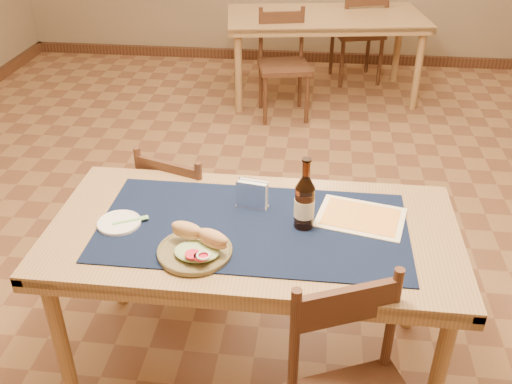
# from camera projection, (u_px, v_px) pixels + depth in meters

# --- Properties ---
(room) EXTENTS (6.04, 7.04, 2.84)m
(room) POSITION_uv_depth(u_px,v_px,m) (274.00, 7.00, 2.56)
(room) COLOR olive
(room) RESTS_ON ground
(main_table) EXTENTS (1.60, 0.80, 0.75)m
(main_table) POSITION_uv_depth(u_px,v_px,m) (253.00, 244.00, 2.27)
(main_table) COLOR #9E774A
(main_table) RESTS_ON ground
(placemat) EXTENTS (1.20, 0.60, 0.01)m
(placemat) POSITION_uv_depth(u_px,v_px,m) (253.00, 226.00, 2.23)
(placemat) COLOR #0D1732
(placemat) RESTS_ON main_table
(baseboard) EXTENTS (6.00, 7.00, 0.10)m
(baseboard) POSITION_uv_depth(u_px,v_px,m) (270.00, 248.00, 3.27)
(baseboard) COLOR #4B2C1B
(baseboard) RESTS_ON ground
(back_table) EXTENTS (1.83, 1.11, 0.75)m
(back_table) POSITION_uv_depth(u_px,v_px,m) (325.00, 24.00, 5.04)
(back_table) COLOR #9E774A
(back_table) RESTS_ON ground
(chair_main_far) EXTENTS (0.49, 0.49, 0.83)m
(chair_main_far) POSITION_uv_depth(u_px,v_px,m) (188.00, 214.00, 2.88)
(chair_main_far) COLOR #4B2C1B
(chair_main_far) RESTS_ON ground
(chair_back_near) EXTENTS (0.49, 0.49, 0.88)m
(chair_back_near) POSITION_uv_depth(u_px,v_px,m) (283.00, 63.00, 4.78)
(chair_back_near) COLOR #4B2C1B
(chair_back_near) RESTS_ON ground
(chair_back_far) EXTENTS (0.54, 0.54, 0.96)m
(chair_back_far) POSITION_uv_depth(u_px,v_px,m) (359.00, 31.00, 5.45)
(chair_back_far) COLOR #4B2C1B
(chair_back_far) RESTS_ON ground
(sandwich_plate) EXTENTS (0.28, 0.28, 0.11)m
(sandwich_plate) POSITION_uv_depth(u_px,v_px,m) (196.00, 247.00, 2.06)
(sandwich_plate) COLOR brown
(sandwich_plate) RESTS_ON placemat
(side_plate) EXTENTS (0.17, 0.17, 0.01)m
(side_plate) POSITION_uv_depth(u_px,v_px,m) (119.00, 222.00, 2.23)
(side_plate) COLOR white
(side_plate) RESTS_ON placemat
(fork) EXTENTS (0.13, 0.08, 0.00)m
(fork) POSITION_uv_depth(u_px,v_px,m) (134.00, 220.00, 2.24)
(fork) COLOR #79C76D
(fork) RESTS_ON side_plate
(beer_bottle) EXTENTS (0.08, 0.08, 0.30)m
(beer_bottle) POSITION_uv_depth(u_px,v_px,m) (305.00, 202.00, 2.17)
(beer_bottle) COLOR #4A220D
(beer_bottle) RESTS_ON placemat
(napkin_holder) EXTENTS (0.14, 0.07, 0.12)m
(napkin_holder) POSITION_uv_depth(u_px,v_px,m) (252.00, 195.00, 2.32)
(napkin_holder) COLOR white
(napkin_holder) RESTS_ON placemat
(menu_card) EXTENTS (0.38, 0.32, 0.01)m
(menu_card) POSITION_uv_depth(u_px,v_px,m) (361.00, 217.00, 2.27)
(menu_card) COLOR #FAEDBD
(menu_card) RESTS_ON placemat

